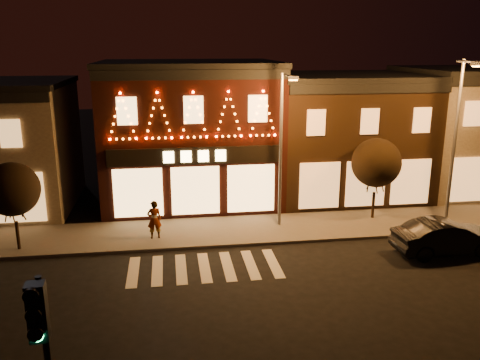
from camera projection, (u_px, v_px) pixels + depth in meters
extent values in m
plane|color=black|center=(213.00, 316.00, 17.64)|extent=(120.00, 120.00, 0.00)
cube|color=#47423D|center=(238.00, 230.00, 25.53)|extent=(44.00, 4.00, 0.15)
cube|color=black|center=(191.00, 135.00, 29.95)|extent=(10.00, 8.00, 8.00)
cube|color=black|center=(189.00, 64.00, 28.86)|extent=(10.20, 8.20, 0.30)
cube|color=black|center=(193.00, 75.00, 25.10)|extent=(10.00, 0.25, 0.50)
cube|color=black|center=(195.00, 156.00, 26.14)|extent=(9.00, 0.15, 0.90)
cube|color=#FFD87F|center=(195.00, 156.00, 26.05)|extent=(3.40, 0.08, 0.60)
cube|color=#321F11|center=(343.00, 137.00, 31.37)|extent=(9.00, 8.00, 7.20)
cube|color=black|center=(346.00, 76.00, 30.39)|extent=(9.20, 8.20, 0.30)
cube|color=black|center=(372.00, 89.00, 26.63)|extent=(9.00, 0.25, 0.50)
cube|color=brown|center=(476.00, 131.00, 32.58)|extent=(9.00, 8.00, 7.50)
cube|color=black|center=(38.00, 312.00, 9.15)|extent=(0.37, 0.35, 1.14)
cylinder|color=#19FF72|center=(37.00, 336.00, 9.08)|extent=(0.24, 0.08, 0.24)
cylinder|color=#59595E|center=(281.00, 151.00, 25.16)|extent=(0.16, 0.16, 7.77)
cylinder|color=#59595E|center=(288.00, 76.00, 23.43)|extent=(0.25, 1.56, 0.10)
cube|color=#59595E|center=(293.00, 78.00, 22.72)|extent=(0.51, 0.32, 0.17)
cube|color=orange|center=(293.00, 80.00, 22.75)|extent=(0.39, 0.23, 0.05)
cylinder|color=#59595E|center=(454.00, 145.00, 25.16)|extent=(0.17, 0.17, 8.41)
cylinder|color=#59595E|center=(470.00, 62.00, 23.27)|extent=(0.45, 1.67, 0.11)
cube|color=#59595E|center=(477.00, 64.00, 22.48)|extent=(0.57, 0.40, 0.19)
cube|color=orange|center=(477.00, 66.00, 22.51)|extent=(0.43, 0.29, 0.05)
cylinder|color=black|center=(18.00, 235.00, 22.87)|extent=(0.15, 0.15, 1.33)
sphere|color=black|center=(12.00, 189.00, 22.30)|extent=(2.43, 2.43, 2.43)
cylinder|color=black|center=(373.00, 205.00, 27.00)|extent=(0.16, 0.16, 1.42)
sphere|color=black|center=(376.00, 163.00, 26.38)|extent=(2.61, 2.61, 2.61)
imported|color=black|center=(446.00, 237.00, 22.70)|extent=(4.84, 1.85, 1.57)
imported|color=gray|center=(154.00, 219.00, 24.08)|extent=(0.75, 0.55, 1.89)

